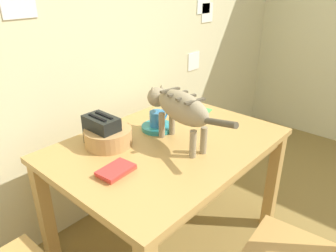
# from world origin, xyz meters

# --- Properties ---
(wall_rear) EXTENTS (5.24, 0.11, 2.50)m
(wall_rear) POSITION_xyz_m (0.00, 1.92, 1.25)
(wall_rear) COLOR beige
(wall_rear) RESTS_ON ground_plane
(dining_table) EXTENTS (1.29, 0.92, 0.75)m
(dining_table) POSITION_xyz_m (0.01, 1.25, 0.66)
(dining_table) COLOR #B68C4A
(dining_table) RESTS_ON ground_plane
(cat) EXTENTS (0.22, 0.68, 0.31)m
(cat) POSITION_xyz_m (0.05, 1.21, 0.97)
(cat) COLOR gray
(cat) RESTS_ON dining_table
(saucer_bowl) EXTENTS (0.20, 0.20, 0.03)m
(saucer_bowl) POSITION_xyz_m (0.09, 1.41, 0.77)
(saucer_bowl) COLOR teal
(saucer_bowl) RESTS_ON dining_table
(coffee_mug) EXTENTS (0.14, 0.09, 0.09)m
(coffee_mug) POSITION_xyz_m (0.10, 1.41, 0.83)
(coffee_mug) COLOR #317DBC
(coffee_mug) RESTS_ON saucer_bowl
(magazine) EXTENTS (0.33, 0.25, 0.01)m
(magazine) POSITION_xyz_m (0.42, 1.39, 0.76)
(magazine) COLOR #4AA354
(magazine) RESTS_ON dining_table
(book_stack) EXTENTS (0.19, 0.13, 0.03)m
(book_stack) POSITION_xyz_m (-0.39, 1.22, 0.77)
(book_stack) COLOR #E04632
(book_stack) RESTS_ON dining_table
(wicker_basket) EXTENTS (0.26, 0.26, 0.10)m
(wicker_basket) POSITION_xyz_m (-0.23, 1.48, 0.80)
(wicker_basket) COLOR tan
(wicker_basket) RESTS_ON dining_table
(toaster) EXTENTS (0.12, 0.20, 0.18)m
(toaster) POSITION_xyz_m (-0.26, 1.50, 0.84)
(toaster) COLOR black
(toaster) RESTS_ON dining_table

